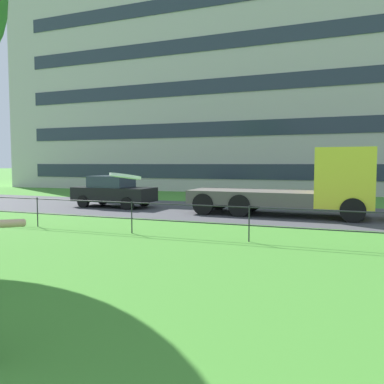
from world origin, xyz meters
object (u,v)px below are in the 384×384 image
car_black_left (113,191)px  apartment_building_background (228,78)px  frisbee (125,176)px  flatbed_truck_center (305,187)px

car_black_left → apartment_building_background: 18.96m
frisbee → car_black_left: 16.25m
apartment_building_background → frisbee: bearing=-76.0°
frisbee → car_black_left: (-8.74, 13.64, -1.25)m
flatbed_truck_center → frisbee: bearing=-91.8°
flatbed_truck_center → apartment_building_background: 20.56m
frisbee → apartment_building_background: (-7.58, 30.38, 7.57)m
frisbee → car_black_left: bearing=122.6°
frisbee → flatbed_truck_center: (0.42, 13.40, -0.81)m
frisbee → car_black_left: size_ratio=0.09×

